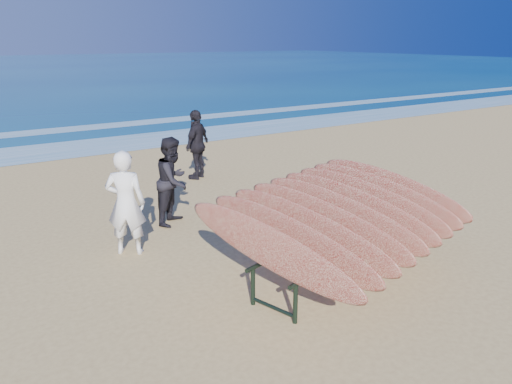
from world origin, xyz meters
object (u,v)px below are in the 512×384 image
(surfboard_rack, at_px, (342,215))
(person_dark_b, at_px, (197,144))
(person_white, at_px, (126,203))
(person_dark_a, at_px, (173,181))

(surfboard_rack, distance_m, person_dark_b, 5.57)
(surfboard_rack, xyz_separation_m, person_dark_b, (0.56, 5.54, -0.05))
(person_white, relative_size, person_dark_b, 1.00)
(person_white, bearing_deg, person_dark_a, -110.57)
(person_dark_a, height_order, person_dark_b, person_dark_b)
(surfboard_rack, bearing_deg, person_dark_a, 93.79)
(person_dark_b, bearing_deg, person_white, 13.98)
(person_white, relative_size, person_dark_a, 1.04)
(person_white, bearing_deg, person_dark_b, -97.77)
(person_dark_a, relative_size, person_dark_b, 0.96)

